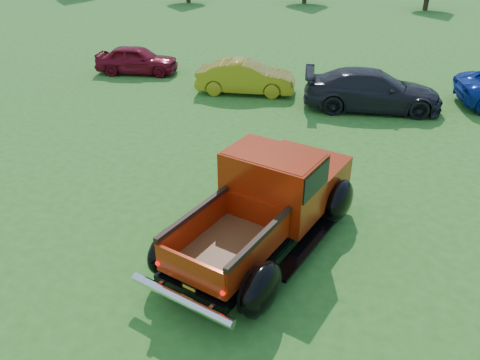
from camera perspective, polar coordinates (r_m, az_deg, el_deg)
The scene contains 5 objects.
ground at distance 10.22m, azimuth -0.34°, elevation -4.93°, with size 120.00×120.00×0.00m, color #2A621C.
pickup_truck at distance 9.30m, azimuth 3.94°, elevation -2.23°, with size 3.59×5.39×1.88m.
show_car_red at distance 20.85m, azimuth -12.46°, elevation 14.15°, with size 1.38×3.42×1.17m, color maroon.
show_car_yellow at distance 17.87m, azimuth 0.70°, elevation 12.43°, with size 1.28×3.66×1.21m, color #A58B16.
show_car_grey at distance 16.81m, azimuth 15.83°, elevation 10.50°, with size 1.88×4.62×1.34m, color black.
Camera 1 is at (2.26, -8.17, 5.71)m, focal length 35.00 mm.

